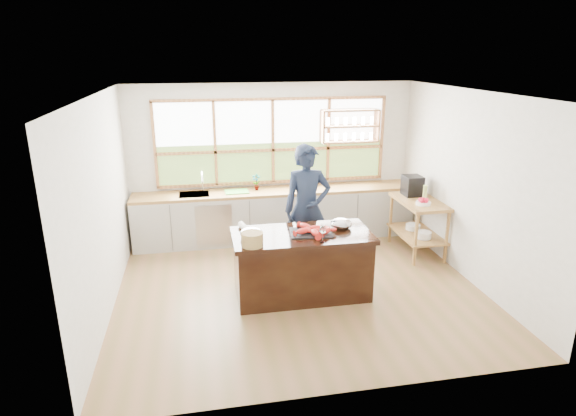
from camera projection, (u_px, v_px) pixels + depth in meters
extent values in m
plane|color=#8C623E|center=(298.00, 288.00, 6.83)|extent=(5.00, 5.00, 0.00)
cube|color=silver|center=(273.00, 161.00, 8.51)|extent=(5.00, 0.02, 2.70)
cube|color=silver|center=(351.00, 267.00, 4.31)|extent=(5.00, 0.02, 2.70)
cube|color=silver|center=(102.00, 207.00, 5.97)|extent=(0.02, 4.50, 2.70)
cube|color=silver|center=(470.00, 187.00, 6.86)|extent=(0.02, 4.50, 2.70)
cube|color=silver|center=(300.00, 93.00, 5.99)|extent=(5.00, 4.50, 0.02)
cube|color=#B07747|center=(273.00, 142.00, 8.38)|extent=(4.05, 0.06, 1.50)
cube|color=white|center=(272.00, 121.00, 8.29)|extent=(3.98, 0.01, 0.75)
cube|color=#395421|center=(273.00, 162.00, 8.52)|extent=(3.98, 0.01, 0.70)
cube|color=#B07747|center=(350.00, 110.00, 8.35)|extent=(1.00, 0.28, 0.03)
cube|color=#B07747|center=(350.00, 126.00, 8.44)|extent=(1.00, 0.28, 0.03)
cube|color=#B07747|center=(349.00, 141.00, 8.52)|extent=(1.00, 0.28, 0.03)
cube|color=#B07747|center=(322.00, 127.00, 8.35)|extent=(0.03, 0.28, 0.55)
cube|color=#B07747|center=(377.00, 125.00, 8.53)|extent=(0.03, 0.28, 0.55)
cube|color=#AEACA4|center=(276.00, 216.00, 8.51)|extent=(4.90, 0.62, 0.85)
cube|color=#AEAFB5|center=(214.00, 225.00, 8.02)|extent=(0.60, 0.01, 0.72)
cube|color=#A47738|center=(276.00, 191.00, 8.37)|extent=(4.90, 0.62, 0.05)
cube|color=#AEAFB5|center=(194.00, 199.00, 8.14)|extent=(0.50, 0.42, 0.16)
cube|color=#A47738|center=(447.00, 236.00, 7.50)|extent=(0.04, 0.04, 0.90)
cube|color=#A47738|center=(419.00, 216.00, 8.43)|extent=(0.04, 0.04, 0.90)
cube|color=#A47738|center=(416.00, 239.00, 7.41)|extent=(0.04, 0.04, 0.90)
cube|color=#A47738|center=(391.00, 218.00, 8.34)|extent=(0.04, 0.04, 0.90)
cube|color=#A47738|center=(417.00, 234.00, 7.96)|extent=(0.62, 1.10, 0.03)
cube|color=#A47738|center=(419.00, 202.00, 7.79)|extent=(0.62, 1.10, 0.05)
cylinder|color=white|center=(424.00, 235.00, 7.71)|extent=(0.24, 0.24, 0.11)
cylinder|color=white|center=(413.00, 227.00, 8.08)|extent=(0.24, 0.24, 0.09)
cube|color=black|center=(302.00, 266.00, 6.51)|extent=(1.77, 0.82, 0.84)
cube|color=black|center=(302.00, 236.00, 6.37)|extent=(1.85, 0.90, 0.06)
imported|color=#161F34|center=(307.00, 209.00, 7.15)|extent=(0.71, 0.48, 1.93)
imported|color=slate|center=(256.00, 182.00, 8.32)|extent=(0.18, 0.15, 0.29)
cube|color=green|center=(237.00, 192.00, 8.24)|extent=(0.41, 0.31, 0.01)
cube|color=black|center=(412.00, 186.00, 8.01)|extent=(0.29, 0.31, 0.33)
cylinder|color=#A3BD59|center=(425.00, 193.00, 7.69)|extent=(0.07, 0.07, 0.27)
cylinder|color=white|center=(423.00, 203.00, 7.55)|extent=(0.23, 0.23, 0.05)
sphere|color=red|center=(427.00, 200.00, 7.54)|extent=(0.07, 0.07, 0.07)
sphere|color=red|center=(423.00, 199.00, 7.58)|extent=(0.07, 0.07, 0.07)
sphere|color=red|center=(420.00, 200.00, 7.55)|extent=(0.07, 0.07, 0.07)
sphere|color=red|center=(422.00, 201.00, 7.50)|extent=(0.07, 0.07, 0.07)
sphere|color=red|center=(426.00, 201.00, 7.49)|extent=(0.07, 0.07, 0.07)
cube|color=black|center=(311.00, 233.00, 6.36)|extent=(0.59, 0.46, 0.02)
ellipsoid|color=red|center=(303.00, 231.00, 6.28)|extent=(0.23, 0.15, 0.08)
ellipsoid|color=red|center=(317.00, 228.00, 6.38)|extent=(0.23, 0.14, 0.08)
ellipsoid|color=red|center=(326.00, 231.00, 6.29)|extent=(0.21, 0.21, 0.08)
ellipsoid|color=red|center=(305.00, 227.00, 6.45)|extent=(0.18, 0.23, 0.08)
ellipsoid|color=red|center=(315.00, 233.00, 6.22)|extent=(0.11, 0.22, 0.08)
ellipsoid|color=#AEAFB5|center=(251.00, 233.00, 6.21)|extent=(0.29, 0.29, 0.14)
ellipsoid|color=#AEAFB5|center=(341.00, 224.00, 6.55)|extent=(0.29, 0.29, 0.14)
cylinder|color=silver|center=(322.00, 242.00, 6.07)|extent=(0.06, 0.06, 0.01)
cylinder|color=silver|center=(323.00, 237.00, 6.05)|extent=(0.01, 0.01, 0.13)
ellipsoid|color=silver|center=(323.00, 230.00, 6.02)|extent=(0.08, 0.08, 0.10)
cylinder|color=#A58A4F|center=(252.00, 239.00, 5.93)|extent=(0.27, 0.27, 0.18)
cylinder|color=white|center=(244.00, 227.00, 6.47)|extent=(0.14, 0.31, 0.08)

